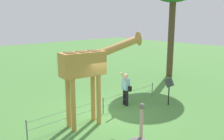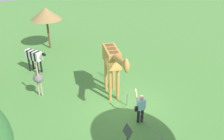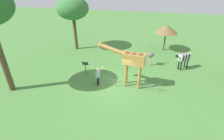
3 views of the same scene
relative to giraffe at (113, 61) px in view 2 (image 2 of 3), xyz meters
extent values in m
plane|color=#4C843D|center=(1.02, 0.22, -2.34)|extent=(60.00, 60.00, 0.00)
cylinder|color=#BC8942|center=(0.26, 0.19, -1.33)|extent=(0.18, 0.18, 2.02)
cylinder|color=#BC8942|center=(0.20, -0.25, -1.33)|extent=(0.18, 0.18, 2.02)
cylinder|color=#BC8942|center=(-0.83, 0.34, -1.33)|extent=(0.18, 0.18, 2.02)
cylinder|color=#BC8942|center=(-0.89, -0.10, -1.33)|extent=(0.18, 0.18, 2.02)
cube|color=#BC8942|center=(-0.31, 0.04, 0.13)|extent=(1.78, 0.93, 0.90)
cube|color=brown|center=(0.18, -0.03, 0.59)|extent=(0.42, 0.49, 0.02)
cube|color=brown|center=(-0.31, 0.04, 0.59)|extent=(0.42, 0.49, 0.02)
cube|color=brown|center=(-0.81, 0.11, 0.59)|extent=(0.42, 0.49, 0.02)
cylinder|color=#BC8942|center=(1.35, -0.19, 0.67)|extent=(2.26, 0.63, 0.85)
ellipsoid|color=#BC8942|center=(2.41, -0.34, 0.94)|extent=(0.46, 0.32, 0.69)
cylinder|color=brown|center=(2.41, -0.28, 1.12)|extent=(0.05, 0.05, 0.14)
cylinder|color=brown|center=(2.41, -0.40, 1.12)|extent=(0.05, 0.05, 0.14)
cylinder|color=black|center=(2.48, 0.37, -1.95)|extent=(0.14, 0.14, 0.78)
cylinder|color=black|center=(2.50, 0.57, -1.95)|extent=(0.14, 0.14, 0.78)
cube|color=#8CBFE0|center=(2.49, 0.47, -1.28)|extent=(0.27, 0.38, 0.55)
sphere|color=#D8AD8C|center=(2.49, 0.47, -0.87)|extent=(0.22, 0.22, 0.22)
cylinder|color=#D8AD8C|center=(2.21, 0.34, -0.84)|extent=(0.40, 0.12, 0.49)
cylinder|color=#D8AD8C|center=(2.51, 0.69, -1.29)|extent=(0.08, 0.08, 0.50)
cube|color=black|center=(2.52, 0.25, -1.46)|extent=(0.14, 0.21, 0.24)
cylinder|color=black|center=(-4.60, -3.45, -1.86)|extent=(0.12, 0.12, 0.95)
cylinder|color=black|center=(-4.42, -3.69, -1.86)|extent=(0.12, 0.12, 0.95)
cylinder|color=black|center=(-5.24, -3.93, -1.86)|extent=(0.12, 0.12, 0.95)
cylinder|color=black|center=(-5.06, -4.17, -1.86)|extent=(0.12, 0.12, 0.95)
cube|color=silver|center=(-5.25, -4.12, -1.09)|extent=(0.40, 0.46, 0.60)
cube|color=black|center=(-5.11, -4.02, -1.09)|extent=(0.40, 0.46, 0.60)
cube|color=silver|center=(-4.97, -3.91, -1.09)|extent=(0.40, 0.46, 0.60)
cube|color=black|center=(-4.83, -3.81, -1.09)|extent=(0.40, 0.46, 0.60)
cube|color=silver|center=(-4.69, -3.71, -1.09)|extent=(0.40, 0.46, 0.60)
cube|color=black|center=(-4.56, -3.61, -1.09)|extent=(0.40, 0.46, 0.60)
cube|color=silver|center=(-4.42, -3.50, -1.09)|extent=(0.40, 0.46, 0.60)
cylinder|color=silver|center=(-4.23, -3.36, -0.94)|extent=(0.47, 0.42, 0.47)
ellipsoid|color=black|center=(-4.03, -3.21, -0.79)|extent=(0.43, 0.38, 0.22)
cylinder|color=#CC9E93|center=(-1.61, -3.79, -1.89)|extent=(0.07, 0.07, 0.90)
cylinder|color=#CC9E93|center=(-1.77, -3.95, -1.89)|extent=(0.07, 0.07, 0.90)
ellipsoid|color=#66605B|center=(-1.69, -3.87, -1.16)|extent=(0.70, 0.56, 0.49)
cylinder|color=#CC9E93|center=(-1.54, -3.87, -0.61)|extent=(0.08, 0.08, 0.80)
sphere|color=#66605B|center=(-1.54, -3.87, -0.16)|extent=(0.14, 0.14, 0.14)
cylinder|color=brown|center=(-8.73, -2.26, -1.11)|extent=(0.16, 0.16, 2.45)
cone|color=olive|center=(-8.73, -2.26, 0.59)|extent=(2.46, 2.46, 0.95)
cube|color=#333D38|center=(4.02, -0.94, -1.21)|extent=(0.56, 0.21, 0.38)
cylinder|color=slate|center=(-2.48, 0.43, -1.96)|extent=(0.05, 0.05, 0.75)
cylinder|color=slate|center=(1.02, 0.43, -1.96)|extent=(0.05, 0.05, 0.75)
cube|color=slate|center=(1.02, 0.43, -1.70)|extent=(7.00, 0.01, 0.01)
cube|color=slate|center=(1.02, 0.43, -2.00)|extent=(7.00, 0.01, 0.01)
camera|label=1|loc=(-5.64, -7.24, 1.83)|focal=39.07mm
camera|label=2|loc=(10.90, -4.31, 5.73)|focal=39.15mm
camera|label=3|loc=(-1.00, 12.16, 6.09)|focal=28.12mm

